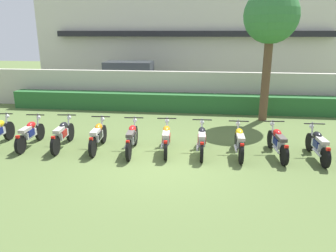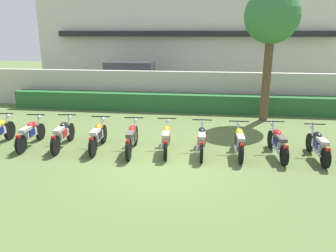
% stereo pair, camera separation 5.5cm
% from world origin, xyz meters
% --- Properties ---
extents(ground, '(60.00, 60.00, 0.00)m').
position_xyz_m(ground, '(0.00, 0.00, 0.00)').
color(ground, '#566B38').
extents(building, '(20.98, 6.50, 6.50)m').
position_xyz_m(building, '(0.00, 16.22, 3.25)').
color(building, beige).
rests_on(building, ground).
extents(compound_wall, '(19.93, 0.30, 1.75)m').
position_xyz_m(compound_wall, '(0.00, 6.79, 0.87)').
color(compound_wall, '#BCB7A8').
rests_on(compound_wall, ground).
extents(hedge_row, '(15.94, 0.70, 0.81)m').
position_xyz_m(hedge_row, '(0.00, 6.09, 0.41)').
color(hedge_row, '#28602D').
rests_on(hedge_row, ground).
extents(parked_car, '(4.53, 2.14, 1.89)m').
position_xyz_m(parked_car, '(-3.21, 10.01, 0.94)').
color(parked_car, navy).
rests_on(parked_car, ground).
extents(tree_near_inspector, '(2.11, 2.11, 5.18)m').
position_xyz_m(tree_near_inspector, '(3.50, 4.99, 4.04)').
color(tree_near_inspector, brown).
rests_on(tree_near_inspector, ground).
extents(motorcycle_in_row_1, '(0.60, 1.86, 0.94)m').
position_xyz_m(motorcycle_in_row_1, '(-4.39, 0.80, 0.44)').
color(motorcycle_in_row_1, black).
rests_on(motorcycle_in_row_1, ground).
extents(motorcycle_in_row_2, '(0.60, 1.93, 0.96)m').
position_xyz_m(motorcycle_in_row_2, '(-3.32, 0.84, 0.45)').
color(motorcycle_in_row_2, black).
rests_on(motorcycle_in_row_2, ground).
extents(motorcycle_in_row_3, '(0.60, 1.85, 0.96)m').
position_xyz_m(motorcycle_in_row_3, '(-2.15, 0.80, 0.45)').
color(motorcycle_in_row_3, black).
rests_on(motorcycle_in_row_3, ground).
extents(motorcycle_in_row_4, '(0.60, 1.97, 0.97)m').
position_xyz_m(motorcycle_in_row_4, '(-1.06, 0.71, 0.45)').
color(motorcycle_in_row_4, black).
rests_on(motorcycle_in_row_4, ground).
extents(motorcycle_in_row_5, '(0.60, 1.90, 0.95)m').
position_xyz_m(motorcycle_in_row_5, '(-0.02, 0.85, 0.44)').
color(motorcycle_in_row_5, black).
rests_on(motorcycle_in_row_5, ground).
extents(motorcycle_in_row_6, '(0.60, 1.86, 0.95)m').
position_xyz_m(motorcycle_in_row_6, '(1.05, 0.82, 0.44)').
color(motorcycle_in_row_6, black).
rests_on(motorcycle_in_row_6, ground).
extents(motorcycle_in_row_7, '(0.60, 1.83, 0.96)m').
position_xyz_m(motorcycle_in_row_7, '(2.15, 0.80, 0.45)').
color(motorcycle_in_row_7, black).
rests_on(motorcycle_in_row_7, ground).
extents(motorcycle_in_row_8, '(0.60, 1.92, 0.95)m').
position_xyz_m(motorcycle_in_row_8, '(3.27, 0.89, 0.44)').
color(motorcycle_in_row_8, black).
rests_on(motorcycle_in_row_8, ground).
extents(motorcycle_in_row_9, '(0.60, 1.84, 0.94)m').
position_xyz_m(motorcycle_in_row_9, '(4.37, 0.81, 0.44)').
color(motorcycle_in_row_9, black).
rests_on(motorcycle_in_row_9, ground).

